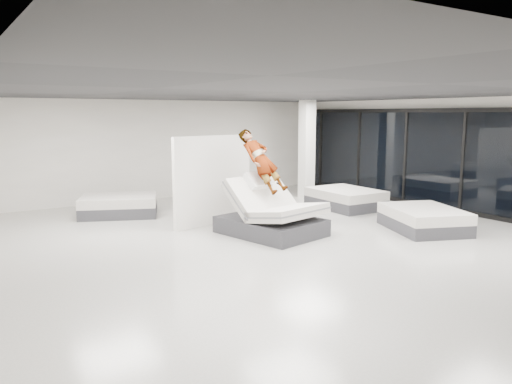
{
  "coord_description": "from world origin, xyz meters",
  "views": [
    {
      "loc": [
        -6.38,
        -8.38,
        2.76
      ],
      "look_at": [
        -0.27,
        1.01,
        1.0
      ],
      "focal_mm": 35.0,
      "sensor_mm": 36.0,
      "label": 1
    }
  ],
  "objects_px": {
    "flat_bed_right_far": "(345,199)",
    "person": "(262,174)",
    "remote": "(279,184)",
    "flat_bed_left_far": "(119,205)",
    "divider_panel": "(213,180)",
    "column": "(307,149)",
    "hero_bed": "(272,216)",
    "flat_bed_right_near": "(424,219)"
  },
  "relations": [
    {
      "from": "flat_bed_right_far",
      "to": "person",
      "type": "bearing_deg",
      "value": -162.61
    },
    {
      "from": "remote",
      "to": "flat_bed_left_far",
      "type": "distance_m",
      "value": 4.84
    },
    {
      "from": "divider_panel",
      "to": "flat_bed_right_far",
      "type": "relative_size",
      "value": 1.18
    },
    {
      "from": "flat_bed_right_far",
      "to": "column",
      "type": "bearing_deg",
      "value": 83.59
    },
    {
      "from": "hero_bed",
      "to": "flat_bed_right_near",
      "type": "height_order",
      "value": "hero_bed"
    },
    {
      "from": "flat_bed_left_far",
      "to": "divider_panel",
      "type": "bearing_deg",
      "value": -54.16
    },
    {
      "from": "divider_panel",
      "to": "flat_bed_left_far",
      "type": "xyz_separation_m",
      "value": [
        -1.69,
        2.33,
        -0.84
      ]
    },
    {
      "from": "divider_panel",
      "to": "flat_bed_right_near",
      "type": "bearing_deg",
      "value": -54.43
    },
    {
      "from": "remote",
      "to": "column",
      "type": "distance_m",
      "value": 5.22
    },
    {
      "from": "flat_bed_right_far",
      "to": "flat_bed_right_near",
      "type": "relative_size",
      "value": 0.87
    },
    {
      "from": "column",
      "to": "divider_panel",
      "type": "bearing_deg",
      "value": -157.21
    },
    {
      "from": "flat_bed_right_far",
      "to": "flat_bed_right_near",
      "type": "distance_m",
      "value": 3.18
    },
    {
      "from": "remote",
      "to": "person",
      "type": "bearing_deg",
      "value": 122.15
    },
    {
      "from": "flat_bed_right_near",
      "to": "hero_bed",
      "type": "bearing_deg",
      "value": 153.46
    },
    {
      "from": "column",
      "to": "flat_bed_right_near",
      "type": "bearing_deg",
      "value": -97.23
    },
    {
      "from": "person",
      "to": "column",
      "type": "height_order",
      "value": "column"
    },
    {
      "from": "column",
      "to": "flat_bed_left_far",
      "type": "bearing_deg",
      "value": 175.94
    },
    {
      "from": "remote",
      "to": "flat_bed_right_near",
      "type": "height_order",
      "value": "remote"
    },
    {
      "from": "divider_panel",
      "to": "person",
      "type": "bearing_deg",
      "value": -83.93
    },
    {
      "from": "divider_panel",
      "to": "flat_bed_left_far",
      "type": "relative_size",
      "value": 1.01
    },
    {
      "from": "remote",
      "to": "flat_bed_left_far",
      "type": "relative_size",
      "value": 0.06
    },
    {
      "from": "person",
      "to": "column",
      "type": "bearing_deg",
      "value": 27.89
    },
    {
      "from": "remote",
      "to": "column",
      "type": "xyz_separation_m",
      "value": [
        3.73,
        3.63,
        0.44
      ]
    },
    {
      "from": "flat_bed_right_near",
      "to": "flat_bed_right_far",
      "type": "bearing_deg",
      "value": 82.21
    },
    {
      "from": "flat_bed_left_far",
      "to": "hero_bed",
      "type": "bearing_deg",
      "value": -61.28
    },
    {
      "from": "divider_panel",
      "to": "flat_bed_left_far",
      "type": "height_order",
      "value": "divider_panel"
    },
    {
      "from": "hero_bed",
      "to": "column",
      "type": "bearing_deg",
      "value": 42.88
    },
    {
      "from": "person",
      "to": "remote",
      "type": "relative_size",
      "value": 12.37
    },
    {
      "from": "divider_panel",
      "to": "column",
      "type": "distance_m",
      "value": 4.92
    },
    {
      "from": "remote",
      "to": "flat_bed_right_near",
      "type": "distance_m",
      "value": 3.59
    },
    {
      "from": "divider_panel",
      "to": "flat_bed_right_far",
      "type": "xyz_separation_m",
      "value": [
        4.27,
        -0.26,
        -0.83
      ]
    },
    {
      "from": "person",
      "to": "remote",
      "type": "bearing_deg",
      "value": -57.85
    },
    {
      "from": "remote",
      "to": "flat_bed_right_far",
      "type": "relative_size",
      "value": 0.07
    },
    {
      "from": "hero_bed",
      "to": "remote",
      "type": "xyz_separation_m",
      "value": [
        0.22,
        0.03,
        0.73
      ]
    },
    {
      "from": "person",
      "to": "column",
      "type": "relative_size",
      "value": 0.54
    },
    {
      "from": "hero_bed",
      "to": "flat_bed_right_far",
      "type": "height_order",
      "value": "hero_bed"
    },
    {
      "from": "hero_bed",
      "to": "flat_bed_left_far",
      "type": "xyz_separation_m",
      "value": [
        -2.25,
        4.1,
        -0.15
      ]
    },
    {
      "from": "remote",
      "to": "divider_panel",
      "type": "distance_m",
      "value": 1.91
    },
    {
      "from": "hero_bed",
      "to": "divider_panel",
      "type": "relative_size",
      "value": 1.02
    },
    {
      "from": "divider_panel",
      "to": "remote",
      "type": "bearing_deg",
      "value": -78.66
    },
    {
      "from": "remote",
      "to": "flat_bed_right_near",
      "type": "xyz_separation_m",
      "value": [
        3.06,
        -1.67,
        -0.89
      ]
    },
    {
      "from": "divider_panel",
      "to": "column",
      "type": "relative_size",
      "value": 0.77
    }
  ]
}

